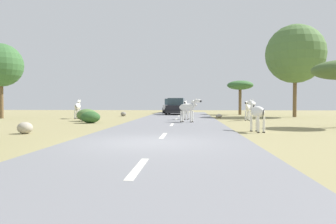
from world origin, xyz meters
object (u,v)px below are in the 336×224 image
object	(u,v)px
car_0	(176,107)
rock_2	(219,116)
rock_3	(25,128)
tree_4	(240,86)
bush_0	(90,117)
tree_1	(295,54)
bush_1	(87,115)
car_1	(172,106)
rock_0	(123,114)
tree_2	(1,65)
zebra_3	(257,112)
zebra_4	(248,108)
zebra_2	(78,107)
zebra_1	(188,108)
zebra_0	(186,108)

from	to	relation	value
car_0	rock_2	xyz separation A→B (m)	(3.94, -6.51, -0.68)
rock_3	tree_4	bearing A→B (deg)	60.59
rock_3	bush_0	bearing A→B (deg)	85.27
tree_1	bush_1	size ratio (longest dim) A/B	5.82
car_1	rock_0	size ratio (longest dim) A/B	8.23
tree_2	rock_0	xyz separation A→B (m)	(9.19, 4.86, -4.18)
tree_1	tree_4	distance (m)	7.12
zebra_3	car_0	size ratio (longest dim) A/B	0.35
car_0	zebra_4	bearing A→B (deg)	121.95
zebra_3	rock_0	world-z (taller)	zebra_3
rock_2	zebra_4	bearing A→B (deg)	-65.09
zebra_2	car_0	distance (m)	11.54
zebra_3	rock_2	size ratio (longest dim) A/B	2.69
zebra_1	tree_1	distance (m)	14.11
tree_1	zebra_4	bearing A→B (deg)	-131.33
zebra_0	tree_2	world-z (taller)	tree_2
tree_2	bush_0	size ratio (longest dim) A/B	4.95
car_0	bush_0	xyz separation A→B (m)	(-4.92, -14.02, -0.47)
zebra_0	zebra_3	xyz separation A→B (m)	(3.21, -9.36, -0.02)
zebra_0	rock_2	distance (m)	4.72
zebra_0	bush_1	size ratio (longest dim) A/B	1.06
zebra_1	zebra_2	bearing A→B (deg)	-93.26
zebra_4	zebra_3	bearing A→B (deg)	105.02
tree_1	zebra_2	bearing A→B (deg)	-167.06
car_1	bush_0	distance (m)	20.05
zebra_3	tree_1	size ratio (longest dim) A/B	0.18
zebra_0	rock_0	size ratio (longest dim) A/B	2.84
rock_0	tree_2	bearing A→B (deg)	-152.13
car_1	car_0	bearing A→B (deg)	99.97
zebra_0	rock_2	xyz separation A→B (m)	(2.77, 3.74, -0.74)
zebra_0	rock_3	bearing A→B (deg)	65.59
bush_1	rock_2	world-z (taller)	bush_1
tree_2	rock_2	world-z (taller)	tree_2
tree_4	rock_2	size ratio (longest dim) A/B	6.41
tree_2	car_1	bearing A→B (deg)	46.71
rock_3	bush_1	bearing A→B (deg)	92.07
tree_4	bush_0	size ratio (longest dim) A/B	2.95
car_1	tree_4	xyz separation A→B (m)	(7.62, -4.67, 2.29)
tree_1	rock_0	distance (m)	16.83
zebra_3	bush_1	world-z (taller)	zebra_3
zebra_0	rock_2	bearing A→B (deg)	-119.22
car_0	car_1	distance (m)	5.62
bush_1	rock_2	distance (m)	11.19
tree_2	rock_3	size ratio (longest dim) A/B	9.75
zebra_1	car_1	size ratio (longest dim) A/B	0.35
zebra_3	bush_1	xyz separation A→B (m)	(-10.22, 7.67, -0.46)
tree_4	tree_1	bearing A→B (deg)	-52.03
zebra_0	bush_1	distance (m)	7.22
zebra_1	rock_3	world-z (taller)	zebra_1
car_0	rock_2	distance (m)	7.64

